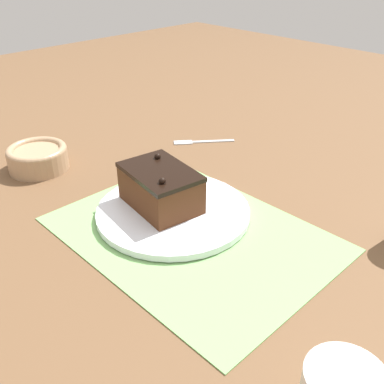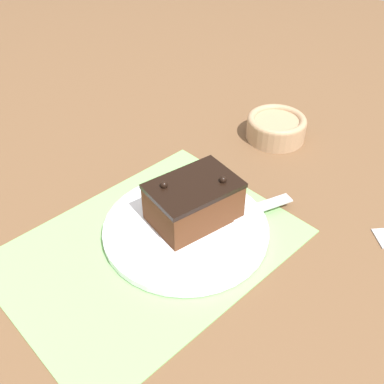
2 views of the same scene
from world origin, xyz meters
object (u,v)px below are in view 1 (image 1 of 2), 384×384
at_px(small_bowl, 38,157).
at_px(dessert_fork, 199,141).
at_px(cake_plate, 173,211).
at_px(serving_knife, 172,195).
at_px(chocolate_cake, 161,188).

height_order(small_bowl, dessert_fork, small_bowl).
bearing_deg(cake_plate, dessert_fork, 127.16).
xyz_separation_m(serving_knife, small_bowl, (-0.32, -0.11, 0.01)).
relative_size(chocolate_cake, dessert_fork, 1.23).
distance_m(cake_plate, small_bowl, 0.36).
xyz_separation_m(chocolate_cake, dessert_fork, (-0.18, 0.28, -0.05)).
height_order(cake_plate, small_bowl, small_bowl).
distance_m(serving_knife, dessert_fork, 0.30).
relative_size(chocolate_cake, small_bowl, 1.24).
xyz_separation_m(small_bowl, dessert_fork, (0.14, 0.35, -0.03)).
xyz_separation_m(cake_plate, small_bowl, (-0.35, -0.08, 0.02)).
height_order(serving_knife, small_bowl, small_bowl).
bearing_deg(chocolate_cake, small_bowl, -166.90).
relative_size(serving_knife, dessert_fork, 1.84).
xyz_separation_m(chocolate_cake, small_bowl, (-0.32, -0.07, -0.02)).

